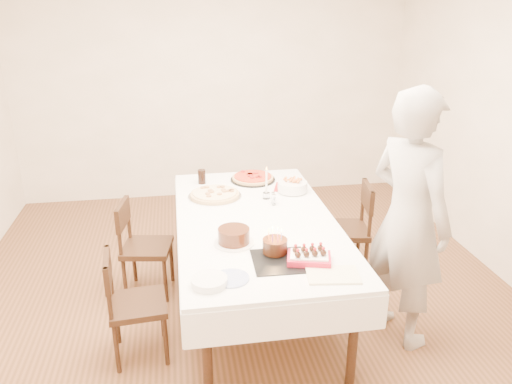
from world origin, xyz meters
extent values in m
plane|color=#4F311B|center=(0.00, 0.00, 0.00)|extent=(5.00, 5.00, 0.00)
cube|color=#F8E5D0|center=(0.00, 2.50, 1.35)|extent=(4.50, 0.04, 2.70)
cube|color=white|center=(0.09, 0.00, 0.38)|extent=(1.42, 2.28, 0.75)
imported|color=#ACA8A2|center=(1.03, -0.49, 0.89)|extent=(0.64, 0.76, 1.78)
cylinder|color=beige|center=(-0.17, 0.47, 0.77)|extent=(0.48, 0.48, 0.04)
cylinder|color=red|center=(0.20, 0.82, 0.77)|extent=(0.51, 0.51, 0.04)
cube|color=#B21E1E|center=(0.47, 0.59, 0.75)|extent=(0.29, 0.29, 0.01)
cylinder|color=white|center=(0.48, 0.49, 0.80)|extent=(0.31, 0.31, 0.08)
cylinder|color=white|center=(0.24, 0.38, 0.89)|extent=(0.07, 0.07, 0.27)
cylinder|color=black|center=(-0.25, 0.81, 0.81)|extent=(0.07, 0.07, 0.12)
cylinder|color=#391A0E|center=(-0.12, -0.37, 0.80)|extent=(0.34, 0.34, 0.11)
cube|color=black|center=(0.13, -0.66, 0.75)|extent=(0.34, 0.34, 0.01)
cylinder|color=#33180E|center=(0.12, -0.55, 0.84)|extent=(0.16, 0.16, 0.15)
cube|color=beige|center=(0.40, -0.87, 0.75)|extent=(0.33, 0.24, 0.03)
cylinder|color=white|center=(-0.32, -0.85, 0.77)|extent=(0.26, 0.26, 0.04)
cylinder|color=white|center=(-0.19, -0.81, 0.75)|extent=(0.23, 0.23, 0.01)
camera|label=1|loc=(-0.45, -3.29, 2.26)|focal=35.00mm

